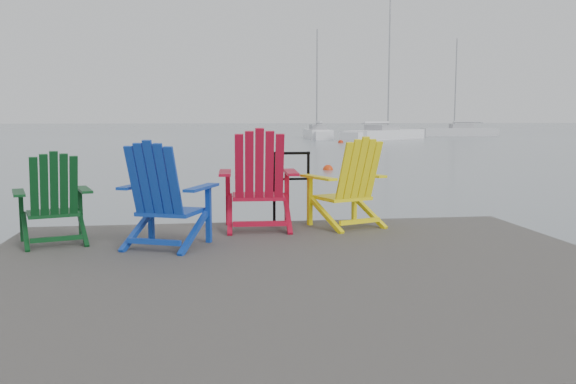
{
  "coord_description": "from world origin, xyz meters",
  "views": [
    {
      "loc": [
        -0.87,
        -5.2,
        1.83
      ],
      "look_at": [
        0.25,
        2.72,
        0.85
      ],
      "focal_mm": 38.0,
      "sensor_mm": 36.0,
      "label": 1
    }
  ],
  "objects": [
    {
      "name": "dock",
      "position": [
        0.0,
        0.0,
        0.35
      ],
      "size": [
        6.0,
        5.0,
        1.4
      ],
      "color": "#2B2826",
      "rests_on": "ground"
    },
    {
      "name": "buoy_d",
      "position": [
        9.27,
        38.93,
        0.0
      ],
      "size": [
        0.41,
        0.41,
        0.41
      ],
      "primitive_type": "sphere",
      "color": "red",
      "rests_on": "ground"
    },
    {
      "name": "ground",
      "position": [
        0.0,
        0.0,
        0.0
      ],
      "size": [
        400.0,
        400.0,
        0.0
      ],
      "primitive_type": "plane",
      "color": "slate",
      "rests_on": "ground"
    },
    {
      "name": "buoy_c",
      "position": [
        7.06,
        27.63,
        0.0
      ],
      "size": [
        0.34,
        0.34,
        0.34
      ],
      "primitive_type": "sphere",
      "color": "#EB490D",
      "rests_on": "ground"
    },
    {
      "name": "chair_red",
      "position": [
        -0.21,
        1.95,
        1.09
      ],
      "size": [
        0.97,
        0.9,
        1.17
      ],
      "rotation": [
        0.0,
        0.0,
        -0.05
      ],
      "color": "#B30D27",
      "rests_on": "dock"
    },
    {
      "name": "chair_blue",
      "position": [
        -1.26,
        1.08,
        1.04
      ],
      "size": [
        1.04,
        1.0,
        1.08
      ],
      "rotation": [
        0.0,
        0.0,
        -0.4
      ],
      "color": "#0F37A2",
      "rests_on": "dock"
    },
    {
      "name": "sailboat_mid",
      "position": [
        14.57,
        45.33,
        0.35
      ],
      "size": [
        8.86,
        8.43,
        13.24
      ],
      "rotation": [
        0.0,
        0.0,
        -0.83
      ],
      "color": "white",
      "rests_on": "ground"
    },
    {
      "name": "chair_yellow",
      "position": [
        0.88,
        1.97,
        1.04
      ],
      "size": [
        1.03,
        0.99,
        1.07
      ],
      "rotation": [
        0.0,
        0.0,
        0.37
      ],
      "color": "#FFEA0E",
      "rests_on": "dock"
    },
    {
      "name": "handrail",
      "position": [
        0.25,
        2.45,
        1.04
      ],
      "size": [
        0.48,
        0.04,
        0.9
      ],
      "color": "black",
      "rests_on": "dock"
    },
    {
      "name": "sailboat_near",
      "position": [
        9.27,
        48.26,
        0.36
      ],
      "size": [
        2.17,
        7.09,
        9.85
      ],
      "rotation": [
        0.0,
        0.0,
        -0.05
      ],
      "color": "white",
      "rests_on": "ground"
    },
    {
      "name": "buoy_a",
      "position": [
        3.52,
        15.83,
        0.0
      ],
      "size": [
        0.36,
        0.36,
        0.36
      ],
      "primitive_type": "sphere",
      "color": "#E73B0D",
      "rests_on": "ground"
    },
    {
      "name": "buoy_b",
      "position": [
        -2.81,
        27.13,
        0.0
      ],
      "size": [
        0.41,
        0.41,
        0.41
      ],
      "primitive_type": "sphere",
      "color": "red",
      "rests_on": "ground"
    },
    {
      "name": "chair_green",
      "position": [
        -2.43,
        1.4,
        0.99
      ],
      "size": [
        0.91,
        0.86,
        0.96
      ],
      "rotation": [
        0.0,
        0.0,
        0.31
      ],
      "color": "#0A3A17",
      "rests_on": "dock"
    },
    {
      "name": "sailboat_far",
      "position": [
        24.77,
        53.66,
        0.36
      ],
      "size": [
        7.2,
        2.4,
        9.95
      ],
      "rotation": [
        0.0,
        0.0,
        1.49
      ],
      "color": "silver",
      "rests_on": "ground"
    }
  ]
}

